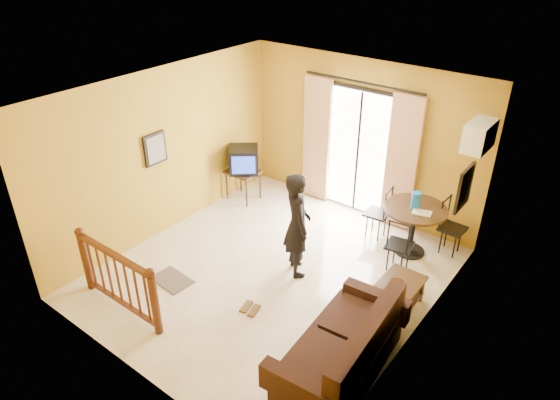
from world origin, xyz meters
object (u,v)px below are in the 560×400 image
Objects in this scene: coffee_table at (395,294)px; television at (244,160)px; sofa at (345,351)px; standing_person at (297,225)px; dining_table at (414,217)px.

television is at bearing 162.99° from coffee_table.
sofa reaches higher than coffee_table.
coffee_table is (3.72, -1.14, -0.56)m from television.
television reaches higher than sofa.
standing_person reaches higher than sofa.
sofa is at bearing -74.19° from television.
dining_table is (3.29, 0.31, -0.18)m from television.
sofa reaches higher than dining_table.
dining_table is at bearing -85.94° from standing_person.
television is 3.93m from coffee_table.
television is 0.43× the size of standing_person.
dining_table is at bearing 94.41° from sofa.
standing_person is (-1.17, -1.54, 0.17)m from dining_table.
sofa is at bearing -89.62° from coffee_table.
standing_person is (-1.61, 1.27, 0.49)m from sofa.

